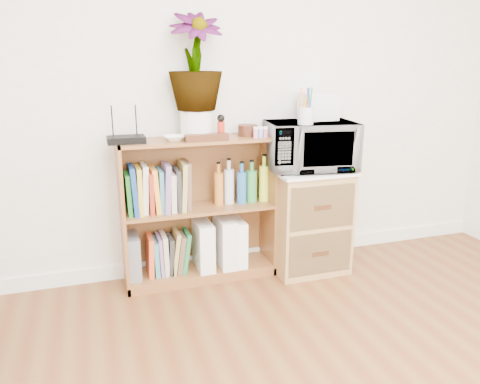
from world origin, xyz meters
name	(u,v)px	position (x,y,z in m)	size (l,w,h in m)	color
skirting_board	(242,255)	(0.00, 2.24, 0.05)	(4.00, 0.02, 0.10)	white
bookshelf	(199,210)	(-0.35, 2.10, 0.47)	(1.00, 0.30, 0.95)	brown
wicker_unit	(306,220)	(0.40, 2.02, 0.35)	(0.50, 0.45, 0.70)	#9E7542
microwave	(310,146)	(0.40, 2.02, 0.88)	(0.57, 0.39, 0.32)	silver
pen_cup	(306,116)	(0.31, 1.91, 1.09)	(0.10, 0.10, 0.11)	silver
small_appliance	(318,106)	(0.49, 2.11, 1.13)	(0.23, 0.19, 0.18)	white
router	(126,140)	(-0.79, 2.08, 0.97)	(0.22, 0.15, 0.04)	black
white_bowl	(174,138)	(-0.50, 2.07, 0.97)	(0.13, 0.13, 0.03)	white
plant_pot	(197,124)	(-0.34, 2.12, 1.04)	(0.21, 0.21, 0.18)	silver
potted_plant	(195,61)	(-0.34, 2.12, 1.42)	(0.33, 0.33, 0.59)	#306B2A
trinket_box	(207,137)	(-0.31, 2.00, 0.97)	(0.27, 0.07, 0.04)	#3A1B0F
kokeshi_doll	(221,130)	(-0.20, 2.06, 1.00)	(0.05, 0.05, 0.11)	#B62516
wooden_bowl	(248,130)	(-0.01, 2.11, 0.99)	(0.13, 0.13, 0.07)	#341A0E
paint_jars	(261,134)	(0.04, 2.01, 0.98)	(0.11, 0.04, 0.06)	#CB7181
file_box	(133,256)	(-0.79, 2.10, 0.21)	(0.08, 0.23, 0.28)	slate
magazine_holder_left	(203,245)	(-0.33, 2.09, 0.23)	(0.10, 0.26, 0.32)	white
magazine_holder_mid	(225,241)	(-0.18, 2.09, 0.24)	(0.11, 0.27, 0.33)	white
magazine_holder_right	(235,241)	(-0.10, 2.09, 0.23)	(0.10, 0.25, 0.32)	white
cookbooks	(158,189)	(-0.61, 2.10, 0.64)	(0.40, 0.20, 0.31)	#217D28
liquor_bottles	(242,182)	(-0.05, 2.10, 0.64)	(0.38, 0.07, 0.31)	#C36E24
lower_books	(167,253)	(-0.57, 2.10, 0.20)	(0.28, 0.19, 0.28)	#DD5027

